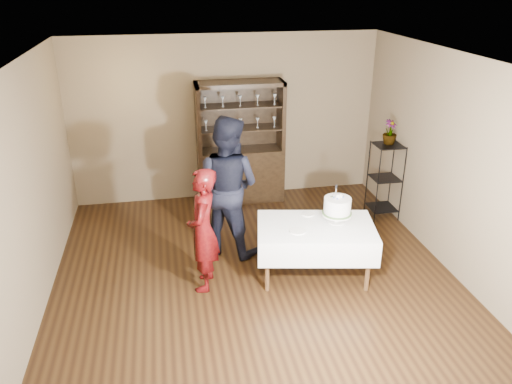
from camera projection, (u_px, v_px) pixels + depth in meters
floor at (253, 271)px, 6.46m from camera, size 5.00×5.00×0.00m
ceiling at (253, 58)px, 5.37m from camera, size 5.00×5.00×0.00m
back_wall at (225, 119)px, 8.16m from camera, size 5.00×0.02×2.70m
wall_left at (30, 190)px, 5.48m from camera, size 0.02×5.00×2.70m
wall_right at (446, 161)px, 6.34m from camera, size 0.02×5.00×2.70m
china_hutch at (240, 162)px, 8.25m from camera, size 1.40×0.48×2.00m
plant_etagere at (385, 178)px, 7.66m from camera, size 0.42×0.42×1.20m
cake_table at (316, 238)px, 6.16m from camera, size 1.57×1.13×0.71m
woman at (203, 230)px, 5.86m from camera, size 0.48×0.63×1.54m
man at (227, 186)px, 6.60m from camera, size 1.18×1.13×1.91m
cake at (337, 207)px, 6.10m from camera, size 0.39×0.39×0.51m
plate_near at (298, 231)px, 5.96m from camera, size 0.25×0.25×0.01m
plate_far at (308, 214)px, 6.37m from camera, size 0.17×0.17×0.01m
potted_plant at (390, 132)px, 7.41m from camera, size 0.28×0.28×0.37m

